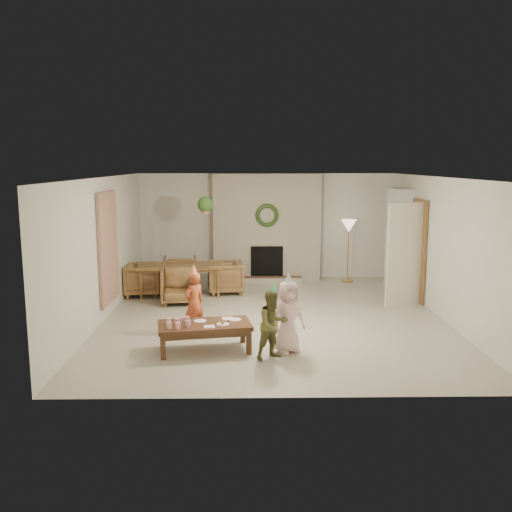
{
  "coord_description": "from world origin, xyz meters",
  "views": [
    {
      "loc": [
        -0.47,
        -9.72,
        2.76
      ],
      "look_at": [
        -0.3,
        0.4,
        1.05
      ],
      "focal_mm": 39.11,
      "sensor_mm": 36.0,
      "label": 1
    }
  ],
  "objects_px": {
    "dining_chair_far": "(180,271)",
    "dining_chair_near": "(180,286)",
    "coffee_table_top": "(204,325)",
    "child_red": "(194,303)",
    "child_pink": "(288,317)",
    "dining_chair_right": "(225,277)",
    "child_plaid": "(273,325)",
    "dining_table": "(180,280)",
    "dining_chair_left": "(143,279)"
  },
  "relations": [
    {
      "from": "dining_chair_far",
      "to": "dining_chair_right",
      "type": "relative_size",
      "value": 1.0
    },
    {
      "from": "dining_chair_right",
      "to": "dining_chair_left",
      "type": "bearing_deg",
      "value": -90.0
    },
    {
      "from": "child_red",
      "to": "child_pink",
      "type": "relative_size",
      "value": 0.95
    },
    {
      "from": "dining_chair_right",
      "to": "child_red",
      "type": "distance_m",
      "value": 2.88
    },
    {
      "from": "dining_chair_left",
      "to": "dining_chair_right",
      "type": "relative_size",
      "value": 1.0
    },
    {
      "from": "dining_chair_left",
      "to": "child_pink",
      "type": "xyz_separation_m",
      "value": [
        2.78,
        -3.59,
        0.19
      ]
    },
    {
      "from": "dining_chair_near",
      "to": "coffee_table_top",
      "type": "xyz_separation_m",
      "value": [
        0.7,
        -2.84,
        0.05
      ]
    },
    {
      "from": "child_pink",
      "to": "child_red",
      "type": "bearing_deg",
      "value": 115.99
    },
    {
      "from": "dining_table",
      "to": "coffee_table_top",
      "type": "distance_m",
      "value": 3.68
    },
    {
      "from": "dining_chair_right",
      "to": "child_pink",
      "type": "xyz_separation_m",
      "value": [
        1.06,
        -3.78,
        0.19
      ]
    },
    {
      "from": "dining_chair_left",
      "to": "dining_chair_right",
      "type": "xyz_separation_m",
      "value": [
        1.71,
        0.19,
        0.0
      ]
    },
    {
      "from": "dining_chair_near",
      "to": "child_red",
      "type": "relative_size",
      "value": 0.73
    },
    {
      "from": "dining_chair_far",
      "to": "child_pink",
      "type": "distance_m",
      "value": 4.91
    },
    {
      "from": "dining_chair_left",
      "to": "dining_chair_far",
      "type": "bearing_deg",
      "value": -45.0
    },
    {
      "from": "dining_chair_far",
      "to": "dining_chair_left",
      "type": "relative_size",
      "value": 1.0
    },
    {
      "from": "dining_chair_right",
      "to": "child_pink",
      "type": "bearing_deg",
      "value": 9.42
    },
    {
      "from": "coffee_table_top",
      "to": "child_red",
      "type": "distance_m",
      "value": 0.89
    },
    {
      "from": "dining_chair_left",
      "to": "dining_chair_right",
      "type": "height_order",
      "value": "same"
    },
    {
      "from": "coffee_table_top",
      "to": "dining_chair_near",
      "type": "bearing_deg",
      "value": 94.18
    },
    {
      "from": "child_pink",
      "to": "dining_chair_right",
      "type": "bearing_deg",
      "value": 74.23
    },
    {
      "from": "dining_table",
      "to": "dining_chair_left",
      "type": "relative_size",
      "value": 2.34
    },
    {
      "from": "child_red",
      "to": "child_pink",
      "type": "height_order",
      "value": "child_pink"
    },
    {
      "from": "dining_chair_far",
      "to": "dining_chair_right",
      "type": "distance_m",
      "value": 1.23
    },
    {
      "from": "coffee_table_top",
      "to": "child_pink",
      "type": "xyz_separation_m",
      "value": [
        1.23,
        -0.08,
        0.15
      ]
    },
    {
      "from": "coffee_table_top",
      "to": "child_plaid",
      "type": "relative_size",
      "value": 1.36
    },
    {
      "from": "dining_chair_far",
      "to": "child_red",
      "type": "height_order",
      "value": "child_red"
    },
    {
      "from": "dining_chair_right",
      "to": "coffee_table_top",
      "type": "height_order",
      "value": "dining_chair_right"
    },
    {
      "from": "dining_chair_left",
      "to": "coffee_table_top",
      "type": "relative_size",
      "value": 0.55
    },
    {
      "from": "dining_table",
      "to": "dining_chair_far",
      "type": "height_order",
      "value": "dining_chair_far"
    },
    {
      "from": "dining_chair_near",
      "to": "child_pink",
      "type": "xyz_separation_m",
      "value": [
        1.93,
        -2.92,
        0.19
      ]
    },
    {
      "from": "dining_chair_far",
      "to": "child_plaid",
      "type": "height_order",
      "value": "child_plaid"
    },
    {
      "from": "dining_chair_near",
      "to": "child_plaid",
      "type": "xyz_separation_m",
      "value": [
        1.69,
        -3.19,
        0.16
      ]
    },
    {
      "from": "dining_chair_left",
      "to": "coffee_table_top",
      "type": "xyz_separation_m",
      "value": [
        1.55,
        -3.51,
        0.05
      ]
    },
    {
      "from": "dining_chair_near",
      "to": "child_plaid",
      "type": "relative_size",
      "value": 0.75
    },
    {
      "from": "dining_chair_far",
      "to": "child_red",
      "type": "bearing_deg",
      "value": 94.08
    },
    {
      "from": "dining_table",
      "to": "child_red",
      "type": "xyz_separation_m",
      "value": [
        0.56,
        -2.75,
        0.2
      ]
    },
    {
      "from": "child_plaid",
      "to": "dining_chair_far",
      "type": "bearing_deg",
      "value": 81.16
    },
    {
      "from": "dining_chair_right",
      "to": "child_plaid",
      "type": "distance_m",
      "value": 4.14
    },
    {
      "from": "dining_chair_near",
      "to": "dining_chair_far",
      "type": "height_order",
      "value": "same"
    },
    {
      "from": "coffee_table_top",
      "to": "child_red",
      "type": "relative_size",
      "value": 1.34
    },
    {
      "from": "dining_chair_right",
      "to": "child_plaid",
      "type": "relative_size",
      "value": 0.75
    },
    {
      "from": "dining_table",
      "to": "dining_chair_left",
      "type": "xyz_separation_m",
      "value": [
        -0.76,
        -0.08,
        0.03
      ]
    },
    {
      "from": "dining_chair_far",
      "to": "dining_chair_near",
      "type": "bearing_deg",
      "value": 90.0
    },
    {
      "from": "child_red",
      "to": "dining_table",
      "type": "bearing_deg",
      "value": -119.75
    },
    {
      "from": "dining_chair_near",
      "to": "child_pink",
      "type": "bearing_deg",
      "value": -62.78
    },
    {
      "from": "dining_chair_near",
      "to": "child_red",
      "type": "distance_m",
      "value": 2.05
    },
    {
      "from": "dining_chair_left",
      "to": "child_red",
      "type": "height_order",
      "value": "child_red"
    },
    {
      "from": "coffee_table_top",
      "to": "child_plaid",
      "type": "height_order",
      "value": "child_plaid"
    },
    {
      "from": "dining_chair_left",
      "to": "child_plaid",
      "type": "xyz_separation_m",
      "value": [
        2.54,
        -3.87,
        0.16
      ]
    },
    {
      "from": "child_pink",
      "to": "child_plaid",
      "type": "bearing_deg",
      "value": -162.37
    }
  ]
}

